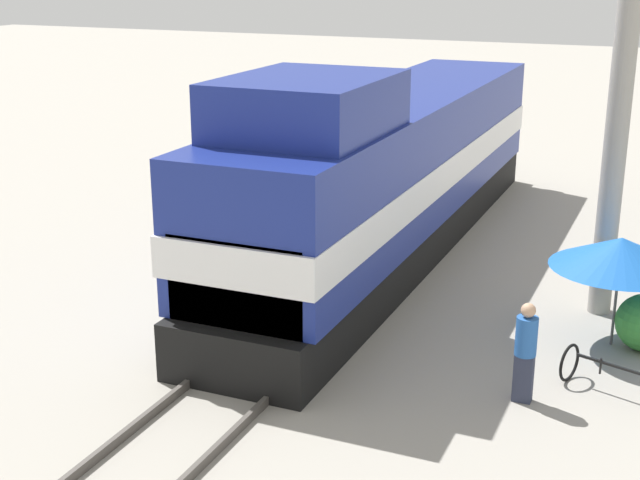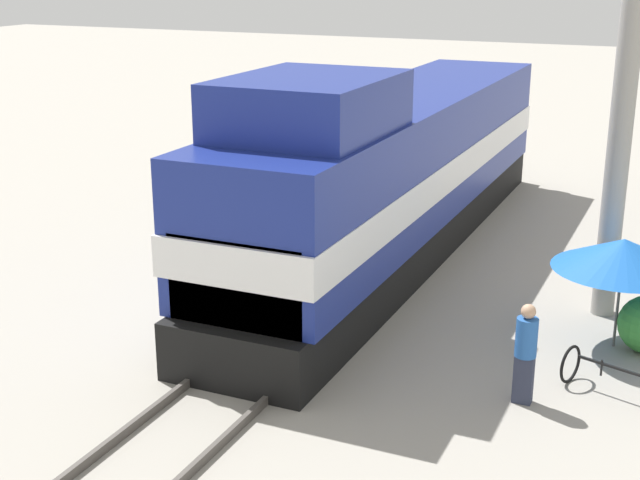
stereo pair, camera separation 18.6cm
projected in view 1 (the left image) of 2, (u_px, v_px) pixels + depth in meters
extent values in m
plane|color=gray|center=(299.00, 332.00, 16.68)|extent=(120.00, 120.00, 0.00)
cube|color=#4C4742|center=(265.00, 322.00, 16.92)|extent=(0.08, 31.74, 0.15)
cube|color=#4C4742|center=(335.00, 334.00, 16.38)|extent=(0.08, 31.74, 0.15)
cube|color=black|center=(392.00, 230.00, 21.13)|extent=(2.61, 16.14, 1.02)
cube|color=navy|center=(394.00, 154.00, 20.57)|extent=(2.84, 15.49, 2.67)
cube|color=white|center=(393.00, 165.00, 20.65)|extent=(2.88, 15.65, 0.70)
cube|color=white|center=(265.00, 265.00, 14.97)|extent=(2.41, 2.26, 1.47)
cube|color=navy|center=(308.00, 105.00, 15.78)|extent=(2.67, 3.55, 1.02)
cylinder|color=#9E998E|center=(624.00, 57.00, 16.13)|extent=(0.44, 0.44, 9.95)
cylinder|color=#4C4C4C|center=(616.00, 296.00, 15.85)|extent=(0.05, 0.05, 1.89)
cone|color=#1959B2|center=(621.00, 253.00, 15.61)|extent=(2.45, 2.45, 0.55)
cube|color=#2D3347|center=(523.00, 378.00, 13.98)|extent=(0.30, 0.20, 0.79)
cylinder|color=#2659A5|center=(526.00, 336.00, 13.76)|extent=(0.34, 0.34, 0.63)
sphere|color=tan|center=(528.00, 310.00, 13.63)|extent=(0.23, 0.23, 0.23)
torus|color=black|center=(569.00, 363.00, 14.66)|extent=(0.25, 0.63, 0.65)
cube|color=black|center=(618.00, 367.00, 14.08)|extent=(1.34, 0.48, 0.04)
cylinder|color=black|center=(601.00, 366.00, 14.29)|extent=(0.04, 0.04, 0.27)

